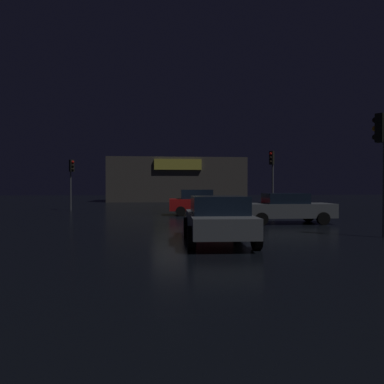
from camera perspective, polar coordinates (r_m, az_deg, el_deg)
The scene contains 8 objects.
ground_plane at distance 19.97m, azimuth -2.68°, elevation -4.30°, with size 120.00×120.00×0.00m, color black.
store_building at distance 45.65m, azimuth -2.52°, elevation 1.92°, with size 16.69×7.76×5.36m.
traffic_signal_main at distance 28.64m, azimuth -18.69°, elevation 3.12°, with size 0.42×0.42×3.85m.
traffic_signal_opposite at distance 28.17m, azimuth 12.67°, elevation 3.65°, with size 0.43×0.42×4.53m.
traffic_signal_cross_left at distance 14.29m, azimuth 27.93°, elevation 6.76°, with size 0.41×0.43×4.36m.
car_near at distance 22.60m, azimuth 1.29°, elevation -1.65°, with size 4.08×2.07×1.61m.
car_far at distance 17.99m, azimuth 14.79°, elevation -2.49°, with size 4.47×1.97×1.47m.
car_crossing at distance 11.39m, azimuth 4.17°, elevation -4.27°, with size 2.18×4.33×1.49m.
Camera 1 is at (-0.90, -19.87, 1.76)m, focal length 33.37 mm.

